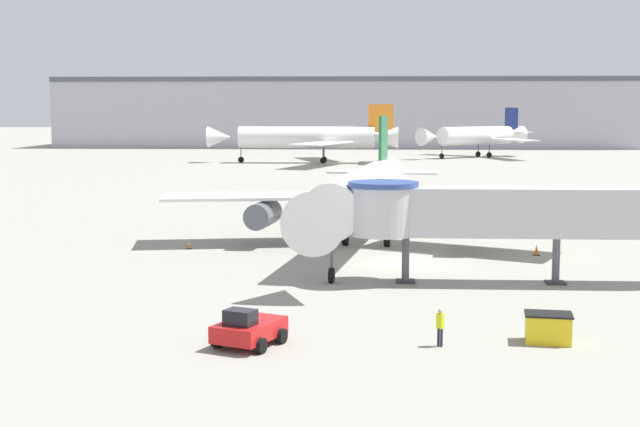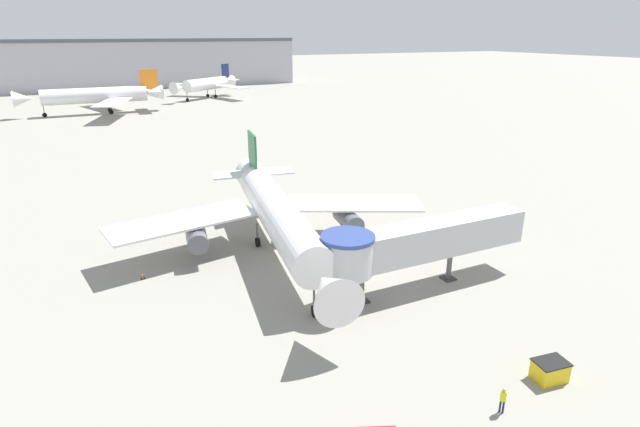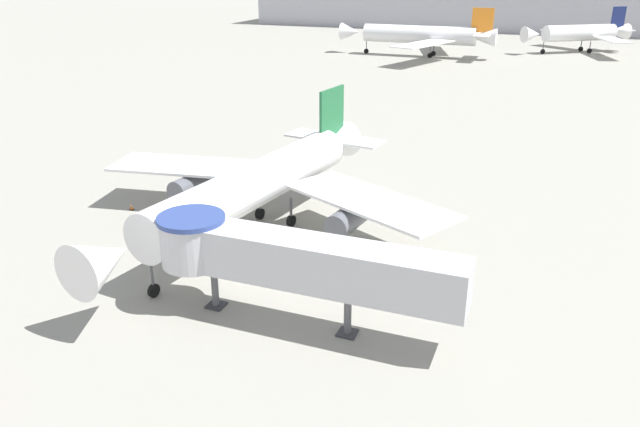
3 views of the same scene
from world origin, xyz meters
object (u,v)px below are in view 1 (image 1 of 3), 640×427
object	(u,v)px
background_jet_orange_tail	(311,137)
background_jet_navy_tail	(478,136)
traffic_cone_port_wing	(189,245)
ground_crew_marshaller	(440,325)
jet_bridge	(487,211)
service_container_yellow	(548,328)
main_airplane	(362,195)
pushback_tug_red	(248,329)
traffic_cone_starboard_wing	(537,250)

from	to	relation	value
background_jet_orange_tail	background_jet_navy_tail	xyz separation A→B (m)	(32.88, 19.73, -0.25)
background_jet_navy_tail	traffic_cone_port_wing	bearing A→B (deg)	-51.71
ground_crew_marshaller	background_jet_orange_tail	bearing A→B (deg)	142.00
traffic_cone_port_wing	jet_bridge	bearing A→B (deg)	-30.25
jet_bridge	service_container_yellow	size ratio (longest dim) A/B	8.54
main_airplane	pushback_tug_red	size ratio (longest dim) A/B	8.55
traffic_cone_starboard_wing	traffic_cone_port_wing	world-z (taller)	traffic_cone_starboard_wing
traffic_cone_port_wing	ground_crew_marshaller	distance (m)	30.15
pushback_tug_red	background_jet_orange_tail	xyz separation A→B (m)	(-5.28, 126.82, 3.97)
main_airplane	background_jet_navy_tail	distance (m)	122.80
main_airplane	traffic_cone_starboard_wing	xyz separation A→B (m)	(12.06, -1.42, -3.64)
jet_bridge	background_jet_navy_tail	bearing A→B (deg)	83.02
jet_bridge	pushback_tug_red	world-z (taller)	jet_bridge
traffic_cone_starboard_wing	traffic_cone_port_wing	distance (m)	24.58
traffic_cone_port_wing	ground_crew_marshaller	bearing A→B (deg)	-58.02
jet_bridge	service_container_yellow	world-z (taller)	jet_bridge
traffic_cone_starboard_wing	ground_crew_marshaller	xyz separation A→B (m)	(-8.58, -24.13, 0.59)
jet_bridge	background_jet_orange_tail	distance (m)	113.72
pushback_tug_red	traffic_cone_starboard_wing	distance (m)	29.67
jet_bridge	ground_crew_marshaller	distance (m)	14.92
service_container_yellow	background_jet_orange_tail	bearing A→B (deg)	98.24
main_airplane	pushback_tug_red	bearing A→B (deg)	-92.14
jet_bridge	background_jet_navy_tail	xyz separation A→B (m)	(15.66, 132.14, 0.26)
service_container_yellow	traffic_cone_port_wing	xyz separation A→B (m)	(-20.69, 24.69, -0.37)
ground_crew_marshaller	service_container_yellow	bearing A→B (deg)	56.36
pushback_tug_red	ground_crew_marshaller	bearing A→B (deg)	25.79
ground_crew_marshaller	background_jet_navy_tail	xyz separation A→B (m)	(19.43, 146.20, 3.52)
main_airplane	traffic_cone_port_wing	size ratio (longest dim) A/B	54.18
main_airplane	jet_bridge	bearing A→B (deg)	-49.61
jet_bridge	ground_crew_marshaller	bearing A→B (deg)	-105.23
pushback_tug_red	background_jet_navy_tail	world-z (taller)	background_jet_navy_tail
jet_bridge	background_jet_navy_tail	size ratio (longest dim) A/B	0.72
main_airplane	service_container_yellow	bearing A→B (deg)	-63.46
pushback_tug_red	background_jet_orange_tail	bearing A→B (deg)	115.72
service_container_yellow	ground_crew_marshaller	xyz separation A→B (m)	(-4.73, -0.87, 0.30)
main_airplane	background_jet_navy_tail	bearing A→B (deg)	87.39
jet_bridge	service_container_yellow	bearing A→B (deg)	-86.06
background_jet_navy_tail	traffic_cone_starboard_wing	bearing A→B (deg)	-40.44
service_container_yellow	traffic_cone_port_wing	bearing A→B (deg)	129.96
background_jet_orange_tail	main_airplane	bearing A→B (deg)	5.85
jet_bridge	traffic_cone_port_wing	bearing A→B (deg)	149.53
traffic_cone_port_wing	background_jet_orange_tail	world-z (taller)	background_jet_orange_tail
traffic_cone_starboard_wing	ground_crew_marshaller	bearing A→B (deg)	-109.57
pushback_tug_red	traffic_cone_starboard_wing	bearing A→B (deg)	78.95
jet_bridge	background_jet_orange_tail	xyz separation A→B (m)	(-17.23, 112.41, 0.51)
main_airplane	jet_bridge	distance (m)	13.59
service_container_yellow	traffic_cone_starboard_wing	bearing A→B (deg)	80.60
background_jet_orange_tail	traffic_cone_starboard_wing	bearing A→B (deg)	12.35
jet_bridge	main_airplane	bearing A→B (deg)	122.02
main_airplane	ground_crew_marshaller	distance (m)	25.97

